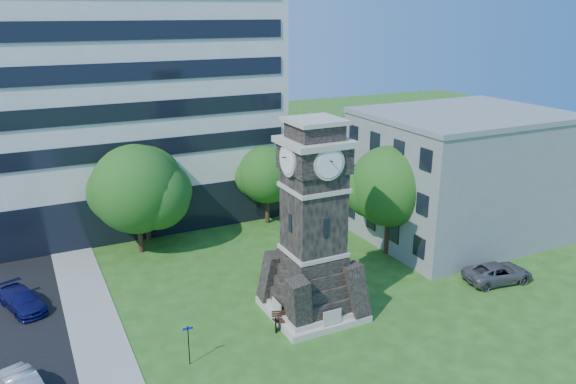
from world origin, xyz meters
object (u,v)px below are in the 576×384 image
car_east_lot (498,273)px  street_sign (188,341)px  clock_tower (313,234)px  car_street_north (22,300)px  park_bench (290,319)px

car_east_lot → street_sign: size_ratio=2.11×
clock_tower → car_street_north: bearing=152.7°
clock_tower → park_bench: bearing=-154.9°
clock_tower → car_street_north: (-16.22, 8.37, -4.65)m
clock_tower → park_bench: size_ratio=6.08×
car_east_lot → street_sign: 22.02m
clock_tower → street_sign: clock_tower is taller
street_sign → car_east_lot: bearing=3.1°
car_street_north → street_sign: size_ratio=1.90×
car_east_lot → park_bench: size_ratio=2.41×
park_bench → street_sign: (-6.44, -0.96, 0.88)m
clock_tower → car_east_lot: (13.53, -2.09, -4.61)m
park_bench → street_sign: bearing=-150.4°
car_east_lot → clock_tower: bearing=89.7°
clock_tower → park_bench: 5.24m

